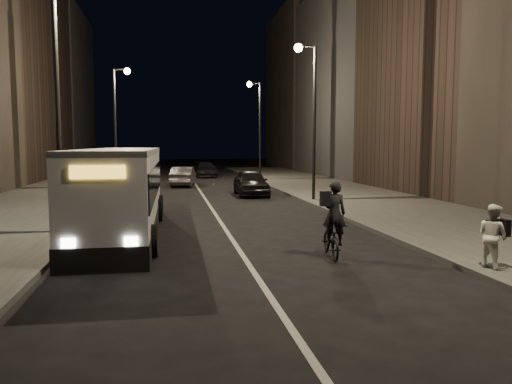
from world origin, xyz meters
name	(u,v)px	position (x,y,z in m)	size (l,w,h in m)	color
ground	(242,255)	(0.00, 0.00, 0.00)	(180.00, 180.00, 0.00)	black
sidewalk_right	(352,196)	(8.50, 14.00, 0.08)	(7.00, 70.00, 0.16)	#353533
sidewalk_left	(44,202)	(-8.50, 14.00, 0.08)	(7.00, 70.00, 0.16)	#353533
building_row_right	(380,57)	(16.00, 27.50, 10.50)	(8.00, 61.00, 21.00)	black
streetlight_right_mid	(310,101)	(5.33, 12.00, 5.36)	(1.20, 0.44, 8.12)	black
streetlight_right_far	(257,117)	(5.33, 28.00, 5.36)	(1.20, 0.44, 8.12)	black
streetlight_left_near	(65,75)	(-5.33, 4.00, 5.36)	(1.20, 0.44, 8.12)	black
streetlight_left_far	(119,111)	(-5.33, 22.00, 5.36)	(1.20, 0.44, 8.12)	black
city_bus	(122,188)	(-3.60, 4.04, 1.60)	(2.65, 10.95, 2.94)	silver
cyclist_on_bicycle	(332,232)	(2.40, -0.64, 0.70)	(0.85, 1.89, 2.11)	black
pedestrian_woman	(493,236)	(5.60, -2.99, 0.92)	(0.74, 0.58, 1.53)	silver
car_near	(251,183)	(2.87, 16.05, 0.78)	(1.84, 4.56, 1.55)	black
car_mid	(183,176)	(-0.96, 23.62, 0.72)	(1.52, 4.37, 1.44)	#323234
car_far	(205,169)	(1.38, 33.80, 0.71)	(1.98, 4.87, 1.41)	black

